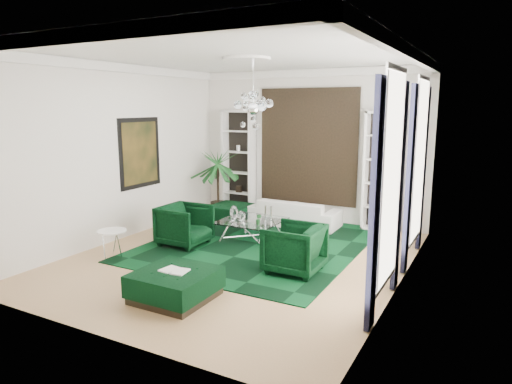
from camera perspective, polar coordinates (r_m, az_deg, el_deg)
The scene contains 30 objects.
floor at distance 8.97m, azimuth -2.03°, elevation -8.28°, with size 6.00×7.00×0.02m, color tan.
ceiling at distance 8.53m, azimuth -2.21°, elevation 16.77°, with size 6.00×7.00×0.02m, color white.
wall_back at distance 11.69m, azimuth 6.63°, elevation 5.69°, with size 6.00×0.02×3.80m, color silver.
wall_front at distance 5.82m, azimuth -19.81°, elevation 0.10°, with size 6.00×0.02×3.80m, color silver.
wall_left at distance 10.38m, azimuth -16.67°, elevation 4.69°, with size 0.02×7.00×3.80m, color silver.
wall_right at distance 7.50m, azimuth 18.18°, elevation 2.45°, with size 0.02×7.00×3.80m, color silver.
crown_molding at distance 8.52m, azimuth -2.20°, elevation 16.04°, with size 6.00×7.00×0.18m, color white, non-canonical shape.
ceiling_medallion at distance 8.79m, azimuth -1.18°, elevation 16.34°, with size 0.90×0.90×0.05m, color white.
tapestry at distance 11.65m, azimuth 6.54°, elevation 5.67°, with size 2.50×0.06×2.80m, color black.
shelving_left at distance 12.42m, azimuth -2.17°, elevation 3.72°, with size 0.90×0.38×2.80m, color white, non-canonical shape.
shelving_right at distance 10.99m, azimuth 15.68°, elevation 2.42°, with size 0.90×0.38×2.80m, color white, non-canonical shape.
painting at distance 10.79m, azimuth -14.26°, elevation 4.75°, with size 0.04×1.30×1.60m, color black.
window_near at distance 6.63m, azimuth 16.62°, elevation 1.52°, with size 0.03×1.10×2.90m, color white.
curtain_near_a at distance 5.93m, azimuth 14.62°, elevation -1.88°, with size 0.07×0.30×3.25m, color black.
curtain_near_b at distance 7.43m, azimuth 17.49°, elevation 0.47°, with size 0.07×0.30×3.25m, color black.
window_far at distance 8.97m, azimuth 19.77°, elevation 3.63°, with size 0.03×1.10×2.90m, color white.
curtain_far_a at distance 8.25m, azimuth 18.60°, elevation 1.38°, with size 0.07×0.30×3.25m, color black.
curtain_far_b at distance 9.78m, azimuth 20.17°, elevation 2.66°, with size 0.07×0.30×3.25m, color black.
rug at distance 9.84m, azimuth 0.31°, elevation -6.42°, with size 4.20×5.00×0.02m, color black.
sofa at distance 11.27m, azimuth 4.84°, elevation -2.60°, with size 2.20×0.86×0.64m, color silver.
armchair_left at distance 9.75m, azimuth -8.91°, elevation -4.12°, with size 0.93×0.96×0.87m, color black.
armchair_right at distance 8.13m, azimuth 4.80°, elevation -7.04°, with size 0.93×0.96×0.87m, color black.
coffee_table at distance 10.10m, azimuth -0.57°, elevation -4.73°, with size 1.27×1.27×0.44m, color white, non-canonical shape.
ottoman_side at distance 11.66m, azimuth -3.01°, elevation -2.67°, with size 0.96×0.96×0.43m, color black.
ottoman_front at distance 7.19m, azimuth -10.06°, elevation -11.38°, with size 1.12×1.12×0.45m, color black.
book at distance 7.11m, azimuth -10.13°, elevation -9.60°, with size 0.43×0.29×0.03m, color white.
side_table at distance 9.33m, azimuth -17.49°, elevation -6.25°, with size 0.55×0.55×0.53m, color white.
palm at distance 12.16m, azimuth -4.79°, elevation 2.29°, with size 1.42×1.42×2.27m, color #1C5A24, non-canonical shape.
chandelier at distance 8.43m, azimuth -0.35°, elevation 10.32°, with size 0.85×0.85×0.76m, color white, non-canonical shape.
table_plant at distance 9.64m, azimuth 0.33°, elevation -3.42°, with size 0.13×0.10×0.23m, color #1C5A24.
Camera 1 is at (4.28, -7.32, 2.91)m, focal length 32.00 mm.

